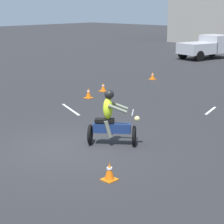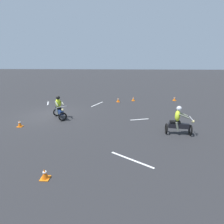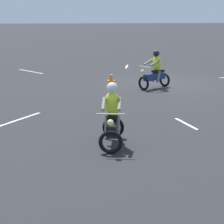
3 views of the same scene
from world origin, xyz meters
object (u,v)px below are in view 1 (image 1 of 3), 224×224
traffic_cone_near_right (103,87)px  traffic_cone_mid_center (89,93)px  motorcycle_rider_foreground (111,121)px  pickup_truck (207,46)px  traffic_cone_mid_left (109,172)px  traffic_cone_near_left (153,76)px

traffic_cone_near_right → traffic_cone_mid_center: traffic_cone_mid_center is taller
motorcycle_rider_foreground → traffic_cone_mid_center: bearing=-165.2°
motorcycle_rider_foreground → pickup_truck: pickup_truck is taller
traffic_cone_near_right → traffic_cone_mid_left: bearing=-45.2°
motorcycle_rider_foreground → traffic_cone_near_left: (-6.09, 9.87, -0.53)m
motorcycle_rider_foreground → pickup_truck: 21.81m
pickup_truck → traffic_cone_near_left: 10.46m
pickup_truck → traffic_cone_near_right: bearing=-64.8°
traffic_cone_mid_center → traffic_cone_mid_left: bearing=-41.0°
traffic_cone_near_right → traffic_cone_mid_center: size_ratio=0.89×
traffic_cone_near_right → traffic_cone_near_left: bearing=94.3°
motorcycle_rider_foreground → traffic_cone_near_right: (-5.77, 5.64, -0.53)m
motorcycle_rider_foreground → traffic_cone_mid_left: bearing=5.6°
traffic_cone_mid_left → traffic_cone_near_right: bearing=134.8°
traffic_cone_near_left → traffic_cone_near_right: 4.23m
pickup_truck → traffic_cone_near_left: (2.73, -10.08, -0.73)m
traffic_cone_mid_center → traffic_cone_mid_left: traffic_cone_mid_center is taller
pickup_truck → traffic_cone_near_right: (3.05, -14.30, -0.73)m
pickup_truck → traffic_cone_near_right: 14.64m
traffic_cone_near_right → traffic_cone_mid_left: (7.55, -7.60, 0.02)m
pickup_truck → traffic_cone_near_right: size_ratio=11.00×
traffic_cone_near_left → traffic_cone_mid_left: bearing=-56.3°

